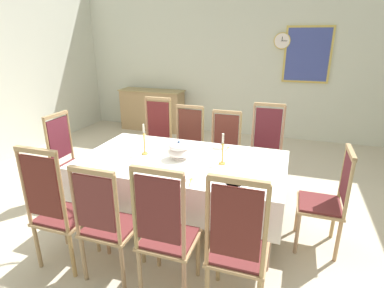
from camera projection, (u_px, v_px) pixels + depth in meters
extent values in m
cube|color=beige|center=(190.00, 210.00, 3.81)|extent=(7.02, 6.58, 0.04)
cube|color=beige|center=(242.00, 55.00, 6.23)|extent=(7.02, 0.08, 3.32)
cylinder|color=#9B7C5D|center=(79.00, 200.00, 3.27)|extent=(0.07, 0.07, 0.73)
cylinder|color=#A77A60|center=(268.00, 236.00, 2.68)|extent=(0.07, 0.07, 0.73)
cylinder|color=#A7805F|center=(128.00, 164.00, 4.20)|extent=(0.07, 0.07, 0.73)
cylinder|color=#9B7854|center=(276.00, 185.00, 3.61)|extent=(0.07, 0.07, 0.73)
cube|color=#A87E53|center=(182.00, 165.00, 3.33)|extent=(2.06, 1.12, 0.08)
cube|color=#A48157|center=(182.00, 161.00, 3.31)|extent=(2.18, 1.24, 0.03)
cube|color=white|center=(182.00, 159.00, 3.31)|extent=(2.20, 1.26, 0.00)
cube|color=white|center=(159.00, 203.00, 2.82)|extent=(2.20, 0.00, 0.39)
cube|color=white|center=(199.00, 156.00, 3.93)|extent=(2.20, 0.00, 0.39)
cube|color=white|center=(98.00, 163.00, 3.70)|extent=(0.00, 1.26, 0.39)
cube|color=white|center=(285.00, 190.00, 3.05)|extent=(0.00, 1.26, 0.39)
cylinder|color=tan|center=(65.00, 225.00, 3.09)|extent=(0.04, 0.04, 0.45)
cylinder|color=tan|center=(97.00, 232.00, 2.97)|extent=(0.04, 0.04, 0.45)
cylinder|color=#A48359|center=(37.00, 247.00, 2.76)|extent=(0.04, 0.04, 0.45)
cylinder|color=#AC8550|center=(72.00, 255.00, 2.65)|extent=(0.04, 0.04, 0.45)
cube|color=#A48157|center=(65.00, 217.00, 2.79)|extent=(0.44, 0.42, 0.03)
cube|color=maroon|center=(64.00, 215.00, 2.78)|extent=(0.40, 0.38, 0.02)
cylinder|color=tan|center=(24.00, 188.00, 2.56)|extent=(0.03, 0.03, 0.71)
cylinder|color=#A27B4F|center=(62.00, 195.00, 2.44)|extent=(0.03, 0.03, 0.71)
cube|color=#5B241E|center=(42.00, 187.00, 2.49)|extent=(0.34, 0.02, 0.54)
cube|color=#A48157|center=(35.00, 151.00, 2.38)|extent=(0.40, 0.04, 0.04)
cylinder|color=tan|center=(161.00, 170.00, 4.36)|extent=(0.04, 0.04, 0.45)
cylinder|color=#A2815F|center=(138.00, 166.00, 4.48)|extent=(0.04, 0.04, 0.45)
cylinder|color=#A87E56|center=(171.00, 160.00, 4.69)|extent=(0.04, 0.04, 0.45)
cylinder|color=#A8894F|center=(149.00, 158.00, 4.80)|extent=(0.04, 0.04, 0.45)
cube|color=#A48157|center=(154.00, 149.00, 4.50)|extent=(0.44, 0.42, 0.03)
cube|color=maroon|center=(154.00, 147.00, 4.50)|extent=(0.40, 0.38, 0.02)
cylinder|color=tan|center=(171.00, 123.00, 4.50)|extent=(0.03, 0.03, 0.70)
cylinder|color=#A87C55|center=(147.00, 121.00, 4.61)|extent=(0.03, 0.03, 0.70)
cube|color=maroon|center=(158.00, 119.00, 4.54)|extent=(0.34, 0.02, 0.53)
cube|color=#A48157|center=(158.00, 99.00, 4.44)|extent=(0.40, 0.04, 0.04)
cylinder|color=#AD7953|center=(107.00, 234.00, 2.94)|extent=(0.04, 0.04, 0.45)
cylinder|color=#9F8056|center=(143.00, 242.00, 2.82)|extent=(0.04, 0.04, 0.45)
cylinder|color=#9C7C59|center=(84.00, 258.00, 2.62)|extent=(0.04, 0.04, 0.45)
cylinder|color=#9C7756|center=(123.00, 268.00, 2.50)|extent=(0.04, 0.04, 0.45)
cube|color=#A48157|center=(112.00, 227.00, 2.64)|extent=(0.44, 0.42, 0.03)
cube|color=maroon|center=(112.00, 225.00, 2.63)|extent=(0.40, 0.38, 0.02)
cylinder|color=#A57854|center=(74.00, 203.00, 2.43)|extent=(0.03, 0.03, 0.60)
cylinder|color=tan|center=(117.00, 211.00, 2.31)|extent=(0.03, 0.03, 0.60)
cube|color=brown|center=(95.00, 203.00, 2.36)|extent=(0.34, 0.02, 0.46)
cube|color=#A48157|center=(91.00, 171.00, 2.27)|extent=(0.40, 0.04, 0.04)
cylinder|color=#A8884E|center=(194.00, 174.00, 4.22)|extent=(0.04, 0.04, 0.45)
cylinder|color=#AB8A4D|center=(169.00, 171.00, 4.33)|extent=(0.04, 0.04, 0.45)
cylinder|color=#9F8A50|center=(202.00, 164.00, 4.54)|extent=(0.04, 0.04, 0.45)
cylinder|color=#A48061|center=(178.00, 161.00, 4.65)|extent=(0.04, 0.04, 0.45)
cube|color=#A48157|center=(186.00, 152.00, 4.36)|extent=(0.44, 0.42, 0.03)
cube|color=maroon|center=(186.00, 151.00, 4.35)|extent=(0.40, 0.38, 0.02)
cylinder|color=#9D8955|center=(203.00, 129.00, 4.36)|extent=(0.03, 0.03, 0.61)
cylinder|color=#A38159|center=(177.00, 126.00, 4.48)|extent=(0.03, 0.03, 0.61)
cube|color=#582A20|center=(190.00, 125.00, 4.41)|extent=(0.34, 0.02, 0.47)
cube|color=#A48157|center=(190.00, 107.00, 4.32)|extent=(0.40, 0.04, 0.04)
cylinder|color=tan|center=(158.00, 245.00, 2.78)|extent=(0.04, 0.04, 0.45)
cylinder|color=#A58359|center=(198.00, 254.00, 2.67)|extent=(0.04, 0.04, 0.45)
cylinder|color=tan|center=(140.00, 273.00, 2.46)|extent=(0.04, 0.04, 0.45)
cylinder|color=#A4785B|center=(184.00, 284.00, 2.34)|extent=(0.04, 0.04, 0.45)
cube|color=#A48157|center=(169.00, 240.00, 2.48)|extent=(0.44, 0.42, 0.03)
cube|color=maroon|center=(169.00, 237.00, 2.47)|extent=(0.40, 0.38, 0.02)
cylinder|color=#9F8754|center=(134.00, 210.00, 2.25)|extent=(0.03, 0.03, 0.68)
cylinder|color=tan|center=(184.00, 219.00, 2.14)|extent=(0.03, 0.03, 0.68)
cube|color=#5D2625|center=(158.00, 210.00, 2.18)|extent=(0.34, 0.02, 0.52)
cube|color=#A48157|center=(156.00, 171.00, 2.08)|extent=(0.40, 0.04, 0.04)
cylinder|color=tan|center=(233.00, 180.00, 4.06)|extent=(0.04, 0.04, 0.45)
cylinder|color=#9D8257|center=(205.00, 176.00, 4.17)|extent=(0.04, 0.04, 0.45)
cylinder|color=#A4865C|center=(238.00, 169.00, 4.38)|extent=(0.04, 0.04, 0.45)
cylinder|color=#9B845A|center=(212.00, 166.00, 4.49)|extent=(0.04, 0.04, 0.45)
cube|color=#A48157|center=(222.00, 157.00, 4.20)|extent=(0.44, 0.42, 0.03)
cube|color=maroon|center=(222.00, 155.00, 4.19)|extent=(0.40, 0.38, 0.02)
cylinder|color=#A58A55|center=(240.00, 133.00, 4.21)|extent=(0.03, 0.03, 0.58)
cylinder|color=#A17951|center=(213.00, 131.00, 4.32)|extent=(0.03, 0.03, 0.58)
cube|color=#5D2B22|center=(226.00, 130.00, 4.26)|extent=(0.34, 0.02, 0.44)
cube|color=#A48157|center=(227.00, 112.00, 4.17)|extent=(0.40, 0.04, 0.04)
cylinder|color=#A58455|center=(218.00, 259.00, 2.61)|extent=(0.04, 0.04, 0.45)
cylinder|color=#AA8056|center=(263.00, 269.00, 2.50)|extent=(0.04, 0.04, 0.45)
cube|color=#A48157|center=(238.00, 254.00, 2.31)|extent=(0.44, 0.42, 0.03)
cube|color=maroon|center=(238.00, 252.00, 2.31)|extent=(0.40, 0.38, 0.02)
cylinder|color=#AE7F52|center=(207.00, 223.00, 2.08)|extent=(0.03, 0.03, 0.70)
cylinder|color=tan|center=(265.00, 234.00, 1.97)|extent=(0.03, 0.03, 0.70)
cube|color=maroon|center=(236.00, 224.00, 2.01)|extent=(0.34, 0.02, 0.53)
cube|color=#A48157|center=(238.00, 181.00, 1.91)|extent=(0.40, 0.04, 0.04)
cylinder|color=#9E8259|center=(276.00, 186.00, 3.89)|extent=(0.04, 0.04, 0.45)
cylinder|color=#9A8750|center=(246.00, 182.00, 4.00)|extent=(0.04, 0.04, 0.45)
cylinder|color=#9C7D56|center=(278.00, 174.00, 4.21)|extent=(0.04, 0.04, 0.45)
cylinder|color=#A77B61|center=(250.00, 171.00, 4.32)|extent=(0.04, 0.04, 0.45)
cube|color=#A48157|center=(264.00, 162.00, 4.03)|extent=(0.44, 0.42, 0.03)
cube|color=maroon|center=(264.00, 160.00, 4.02)|extent=(0.40, 0.38, 0.02)
cylinder|color=#A6795B|center=(283.00, 132.00, 4.02)|extent=(0.03, 0.03, 0.72)
cylinder|color=#A58060|center=(253.00, 130.00, 4.13)|extent=(0.03, 0.03, 0.72)
cube|color=#581E26|center=(268.00, 128.00, 4.06)|extent=(0.34, 0.02, 0.54)
cube|color=#A48157|center=(270.00, 105.00, 3.96)|extent=(0.40, 0.04, 0.04)
cylinder|color=#9E7954|center=(99.00, 181.00, 4.03)|extent=(0.04, 0.04, 0.45)
cylinder|color=tan|center=(80.00, 194.00, 3.69)|extent=(0.04, 0.04, 0.45)
cylinder|color=#AC7955|center=(76.00, 177.00, 4.14)|extent=(0.04, 0.04, 0.45)
cylinder|color=tan|center=(56.00, 189.00, 3.80)|extent=(0.04, 0.04, 0.45)
cube|color=#A48157|center=(76.00, 168.00, 3.84)|extent=(0.42, 0.44, 0.03)
cube|color=maroon|center=(75.00, 166.00, 3.83)|extent=(0.38, 0.40, 0.02)
cylinder|color=#A48357|center=(70.00, 136.00, 3.95)|extent=(0.03, 0.03, 0.66)
cylinder|color=tan|center=(48.00, 146.00, 3.60)|extent=(0.03, 0.03, 0.66)
cube|color=maroon|center=(59.00, 138.00, 3.77)|extent=(0.02, 0.34, 0.50)
cube|color=#A48157|center=(55.00, 115.00, 3.67)|extent=(0.04, 0.40, 0.04)
cylinder|color=#A27C5E|center=(297.00, 234.00, 2.95)|extent=(0.04, 0.04, 0.45)
cylinder|color=tan|center=(297.00, 213.00, 3.29)|extent=(0.04, 0.04, 0.45)
cylinder|color=#A98056|center=(338.00, 241.00, 2.84)|extent=(0.04, 0.04, 0.45)
cylinder|color=#A98551|center=(334.00, 219.00, 3.18)|extent=(0.04, 0.04, 0.45)
cube|color=#A48157|center=(319.00, 206.00, 2.98)|extent=(0.42, 0.44, 0.03)
cube|color=maroon|center=(320.00, 203.00, 2.98)|extent=(0.38, 0.40, 0.02)
cylinder|color=tan|center=(349.00, 190.00, 2.65)|extent=(0.03, 0.03, 0.57)
cylinder|color=#9E884E|center=(343.00, 173.00, 3.00)|extent=(0.03, 0.03, 0.57)
cube|color=#592128|center=(346.00, 178.00, 2.82)|extent=(0.02, 0.34, 0.43)
cube|color=#A48157|center=(351.00, 152.00, 2.73)|extent=(0.04, 0.40, 0.04)
cylinder|color=white|center=(179.00, 158.00, 3.31)|extent=(0.14, 0.14, 0.02)
ellipsoid|color=white|center=(179.00, 152.00, 3.29)|extent=(0.25, 0.25, 0.11)
ellipsoid|color=white|center=(179.00, 146.00, 3.27)|extent=(0.22, 0.22, 0.09)
sphere|color=#2F5285|center=(179.00, 142.00, 3.26)|extent=(0.03, 0.03, 0.03)
cylinder|color=gold|center=(145.00, 154.00, 3.44)|extent=(0.07, 0.07, 0.02)
cylinder|color=gold|center=(144.00, 144.00, 3.40)|extent=(0.02, 0.02, 0.22)
cone|color=gold|center=(144.00, 134.00, 3.36)|extent=(0.04, 0.04, 0.02)
cylinder|color=silver|center=(144.00, 128.00, 3.34)|extent=(0.02, 0.02, 0.10)
cylinder|color=gold|center=(222.00, 163.00, 3.17)|extent=(0.07, 0.07, 0.02)
cylinder|color=gold|center=(222.00, 154.00, 3.14)|extent=(0.02, 0.02, 0.20)
cone|color=gold|center=(223.00, 144.00, 3.10)|extent=(0.04, 0.04, 0.02)
cylinder|color=silver|center=(223.00, 138.00, 3.08)|extent=(0.02, 0.02, 0.10)
cylinder|color=white|center=(219.00, 147.00, 3.63)|extent=(0.15, 0.15, 0.03)
cylinder|color=white|center=(219.00, 146.00, 3.63)|extent=(0.12, 0.12, 0.02)
torus|color=#2F5285|center=(219.00, 146.00, 3.63)|extent=(0.14, 0.14, 0.01)
cylinder|color=white|center=(179.00, 179.00, 2.81)|extent=(0.16, 0.16, 0.03)
cylinder|color=white|center=(179.00, 178.00, 2.81)|extent=(0.13, 0.13, 0.02)
torus|color=#2F5285|center=(179.00, 178.00, 2.80)|extent=(0.15, 0.15, 0.01)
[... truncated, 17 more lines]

